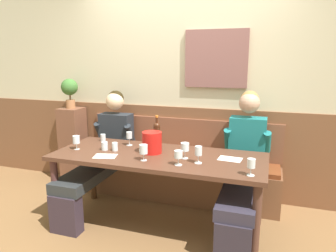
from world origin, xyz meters
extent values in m
cube|color=brown|center=(0.00, 0.00, -0.01)|extent=(6.80, 6.80, 0.02)
cube|color=beige|center=(0.00, 1.09, 1.40)|extent=(6.80, 0.08, 2.80)
cube|color=#835651|center=(0.38, 1.03, 1.65)|extent=(0.71, 0.04, 0.65)
cube|color=brown|center=(0.00, 1.04, 0.54)|extent=(6.80, 0.03, 1.07)
cube|color=brown|center=(0.00, 0.81, 0.22)|extent=(2.34, 0.42, 0.44)
cube|color=brown|center=(0.00, 0.81, 0.47)|extent=(2.30, 0.39, 0.05)
cube|color=brown|center=(0.00, 1.00, 0.71)|extent=(2.34, 0.04, 0.45)
cube|color=#513022|center=(0.00, 0.14, 0.72)|extent=(2.04, 0.81, 0.04)
cylinder|color=#4E2B28|center=(-0.95, -0.19, 0.35)|extent=(0.07, 0.07, 0.70)
cylinder|color=#4D2E23|center=(0.95, -0.19, 0.35)|extent=(0.07, 0.07, 0.70)
cylinder|color=#53321B|center=(-0.95, 0.48, 0.35)|extent=(0.07, 0.07, 0.70)
cylinder|color=#503325|center=(0.95, 0.48, 0.35)|extent=(0.07, 0.07, 0.70)
cube|color=#322732|center=(-0.80, -0.26, 0.19)|extent=(0.30, 0.14, 0.38)
cube|color=#2C3032|center=(-0.80, 0.23, 0.43)|extent=(0.33, 1.08, 0.11)
cube|color=#23282F|center=(-0.80, 0.81, 0.74)|extent=(0.39, 0.20, 0.50)
sphere|color=beige|center=(-0.80, 0.80, 1.14)|extent=(0.21, 0.21, 0.21)
sphere|color=black|center=(-0.80, 0.83, 1.17)|extent=(0.20, 0.20, 0.20)
cylinder|color=#23282F|center=(-1.00, 0.77, 0.76)|extent=(0.08, 0.20, 0.27)
cylinder|color=#23282F|center=(-0.59, 0.77, 0.76)|extent=(0.08, 0.20, 0.27)
cube|color=#2C2631|center=(0.79, -0.26, 0.19)|extent=(0.29, 0.14, 0.38)
cube|color=#302C3B|center=(0.79, 0.23, 0.43)|extent=(0.32, 1.08, 0.11)
cube|color=#1A6E71|center=(0.79, 0.81, 0.76)|extent=(0.38, 0.20, 0.54)
sphere|color=tan|center=(0.79, 0.80, 1.19)|extent=(0.22, 0.22, 0.22)
sphere|color=#A37A42|center=(0.79, 0.83, 1.22)|extent=(0.20, 0.20, 0.20)
cylinder|color=#1A6E71|center=(0.58, 0.77, 0.79)|extent=(0.08, 0.20, 0.27)
cylinder|color=#1A6E71|center=(0.99, 0.77, 0.79)|extent=(0.08, 0.20, 0.27)
cylinder|color=red|center=(-0.08, 0.18, 0.85)|extent=(0.19, 0.19, 0.21)
cylinder|color=#432211|center=(-0.11, 0.42, 0.85)|extent=(0.07, 0.07, 0.21)
sphere|color=#432211|center=(-0.11, 0.42, 0.96)|extent=(0.07, 0.07, 0.07)
cylinder|color=#432211|center=(-0.11, 0.42, 1.01)|extent=(0.03, 0.03, 0.08)
cylinder|color=orange|center=(-0.11, 0.42, 1.06)|extent=(0.03, 0.03, 0.02)
cylinder|color=silver|center=(0.89, -0.14, 0.74)|extent=(0.06, 0.06, 0.00)
cylinder|color=silver|center=(0.89, -0.14, 0.78)|extent=(0.01, 0.01, 0.06)
cylinder|color=silver|center=(0.89, -0.14, 0.84)|extent=(0.06, 0.06, 0.07)
cylinder|color=#F6D38C|center=(0.89, -0.14, 0.82)|extent=(0.06, 0.06, 0.03)
cylinder|color=silver|center=(0.42, 0.02, 0.74)|extent=(0.07, 0.07, 0.00)
cylinder|color=silver|center=(0.42, 0.02, 0.78)|extent=(0.01, 0.01, 0.07)
cylinder|color=silver|center=(0.42, 0.02, 0.86)|extent=(0.06, 0.06, 0.08)
cylinder|color=silver|center=(0.27, -0.08, 0.74)|extent=(0.07, 0.07, 0.00)
cylinder|color=silver|center=(0.27, -0.08, 0.78)|extent=(0.01, 0.01, 0.06)
cylinder|color=silver|center=(0.27, -0.08, 0.84)|extent=(0.07, 0.07, 0.06)
cylinder|color=silver|center=(-0.06, -0.06, 0.74)|extent=(0.06, 0.06, 0.00)
cylinder|color=silver|center=(-0.06, -0.06, 0.78)|extent=(0.01, 0.01, 0.06)
cylinder|color=silver|center=(-0.06, -0.06, 0.85)|extent=(0.08, 0.08, 0.08)
cylinder|color=#E5D17E|center=(-0.06, -0.06, 0.82)|extent=(0.07, 0.07, 0.03)
cylinder|color=silver|center=(-0.85, 0.05, 0.74)|extent=(0.06, 0.06, 0.00)
cylinder|color=silver|center=(-0.85, 0.05, 0.77)|extent=(0.01, 0.01, 0.06)
cylinder|color=silver|center=(-0.85, 0.05, 0.84)|extent=(0.07, 0.07, 0.08)
cylinder|color=#EDDA7B|center=(-0.85, 0.05, 0.82)|extent=(0.06, 0.06, 0.04)
cylinder|color=silver|center=(0.28, 0.11, 0.74)|extent=(0.06, 0.06, 0.00)
cylinder|color=silver|center=(0.28, 0.11, 0.78)|extent=(0.01, 0.01, 0.07)
cylinder|color=silver|center=(0.28, 0.11, 0.85)|extent=(0.08, 0.08, 0.07)
cylinder|color=#E9E388|center=(0.28, 0.11, 0.83)|extent=(0.07, 0.07, 0.02)
cylinder|color=silver|center=(-0.40, 0.36, 0.74)|extent=(0.06, 0.06, 0.00)
cylinder|color=silver|center=(-0.40, 0.36, 0.78)|extent=(0.01, 0.01, 0.07)
cylinder|color=silver|center=(-0.40, 0.36, 0.85)|extent=(0.06, 0.06, 0.07)
cylinder|color=silver|center=(-0.76, 0.43, 0.78)|extent=(0.06, 0.06, 0.08)
cylinder|color=silver|center=(-0.57, 0.12, 0.78)|extent=(0.07, 0.07, 0.08)
cylinder|color=silver|center=(-0.46, 0.13, 0.78)|extent=(0.06, 0.06, 0.08)
cube|color=white|center=(0.68, 0.23, 0.74)|extent=(0.22, 0.17, 0.00)
cube|color=white|center=(-0.46, -0.06, 0.74)|extent=(0.24, 0.20, 0.00)
cube|color=brown|center=(-1.47, 0.86, 0.51)|extent=(0.28, 0.28, 1.01)
cylinder|color=#A76D44|center=(-1.47, 0.86, 1.07)|extent=(0.12, 0.12, 0.11)
cylinder|color=brown|center=(-1.47, 0.86, 1.16)|extent=(0.02, 0.02, 0.08)
sphere|color=#3D6F30|center=(-1.47, 0.86, 1.29)|extent=(0.21, 0.21, 0.21)
camera|label=1|loc=(1.00, -2.57, 1.65)|focal=33.48mm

